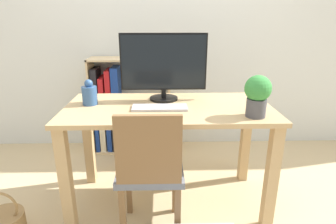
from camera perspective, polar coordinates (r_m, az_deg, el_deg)
name	(u,v)px	position (r m, az deg, el deg)	size (l,w,h in m)	color
ground_plane	(168,200)	(2.27, 0.07, -17.49)	(10.00, 10.00, 0.00)	#CCB284
wall_back	(166,21)	(2.91, -0.51, 17.99)	(8.00, 0.05, 2.60)	silver
desk	(168,125)	(1.96, 0.07, -2.71)	(1.41, 0.69, 0.76)	tan
monitor	(164,64)	(2.02, -0.90, 9.63)	(0.61, 0.21, 0.48)	black
keyboard	(160,108)	(1.86, -1.69, 0.89)	(0.37, 0.13, 0.02)	#B2B2B7
vase	(90,94)	(2.01, -15.66, 3.52)	(0.10, 0.10, 0.18)	#33598C
potted_plant	(257,94)	(1.76, 17.71, 3.49)	(0.16, 0.16, 0.26)	#4C4C51
chair	(150,169)	(1.71, -3.68, -11.50)	(0.40, 0.40, 0.87)	slate
bookshelf	(117,107)	(2.91, -10.38, 0.98)	(0.79, 0.28, 0.96)	#D8BC8C
basket	(4,224)	(2.19, -30.35, -19.08)	(0.25, 0.25, 0.33)	#997547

